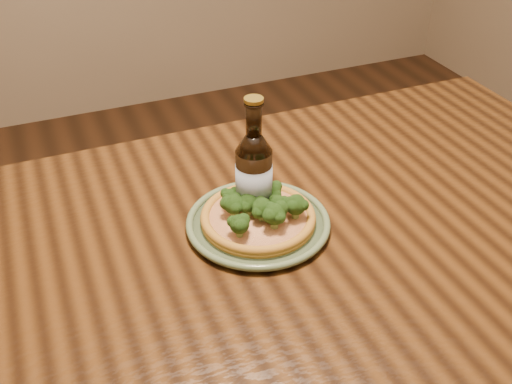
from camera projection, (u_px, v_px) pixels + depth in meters
name	position (u px, v px, depth m)	size (l,w,h in m)	color
table	(277.00, 269.00, 1.19)	(1.60, 0.90, 0.75)	#3F230D
plate	(258.00, 223.00, 1.15)	(0.28, 0.28, 0.02)	#566A49
pizza	(259.00, 214.00, 1.13)	(0.22, 0.22, 0.07)	#AE7A27
beer_bottle	(254.00, 176.00, 1.13)	(0.07, 0.07, 0.26)	black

